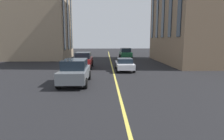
{
  "coord_description": "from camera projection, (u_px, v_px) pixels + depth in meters",
  "views": [
    {
      "loc": [
        4.24,
        0.86,
        3.35
      ],
      "look_at": [
        16.4,
        0.43,
        1.44
      ],
      "focal_mm": 30.88,
      "sensor_mm": 36.0,
      "label": 1
    }
  ],
  "objects": [
    {
      "name": "lane_centre_line",
      "position": [
        116.0,
        80.0,
        16.11
      ],
      "size": [
        80.0,
        0.16,
        0.01
      ],
      "color": "#D8C64C",
      "rests_on": "ground_plane"
    },
    {
      "name": "car_grey_parked_b",
      "position": [
        75.0,
        71.0,
        14.74
      ],
      "size": [
        4.7,
        2.14,
        1.88
      ],
      "color": "slate",
      "rests_on": "ground_plane"
    },
    {
      "name": "car_white_parked_a",
      "position": [
        124.0,
        64.0,
        21.16
      ],
      "size": [
        4.4,
        1.95,
        1.37
      ],
      "color": "silver",
      "rests_on": "ground_plane"
    },
    {
      "name": "car_green_far",
      "position": [
        126.0,
        53.0,
        35.28
      ],
      "size": [
        4.7,
        2.14,
        1.88
      ],
      "color": "#1E6038",
      "rests_on": "ground_plane"
    },
    {
      "name": "car_red_mid",
      "position": [
        83.0,
        60.0,
        23.11
      ],
      "size": [
        4.7,
        2.14,
        1.88
      ],
      "color": "#B21E1E",
      "rests_on": "ground_plane"
    },
    {
      "name": "building_left_near",
      "position": [
        36.0,
        24.0,
        34.05
      ],
      "size": [
        10.04,
        11.18,
        12.18
      ],
      "color": "gray",
      "rests_on": "ground_plane"
    }
  ]
}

